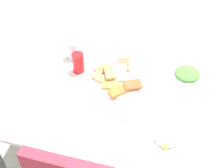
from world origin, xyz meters
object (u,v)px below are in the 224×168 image
at_px(pide_platter, 118,78).
at_px(soda_can, 78,63).
at_px(drinking_glass, 72,50).
at_px(paper_napkin, 111,122).
at_px(salad_plate_rice, 187,74).
at_px(dining_table, 108,104).
at_px(spoon, 110,124).
at_px(fork, 112,119).
at_px(salad_plate_greens, 167,136).

relative_size(pide_platter, soda_can, 2.72).
relative_size(drinking_glass, paper_napkin, 0.97).
xyz_separation_m(salad_plate_rice, paper_napkin, (0.33, 0.42, -0.01)).
relative_size(dining_table, salad_plate_rice, 5.79).
height_order(pide_platter, spoon, pide_platter).
relative_size(soda_can, paper_napkin, 1.02).
xyz_separation_m(pide_platter, paper_napkin, (-0.04, 0.30, -0.01)).
bearing_deg(dining_table, paper_napkin, 110.74).
bearing_deg(fork, salad_plate_rice, -137.43).
bearing_deg(drinking_glass, pide_platter, 160.28).
distance_m(soda_can, fork, 0.40).
bearing_deg(paper_napkin, dining_table, -69.26).
bearing_deg(dining_table, drinking_glass, -40.11).
bearing_deg(salad_plate_greens, salad_plate_rice, -96.74).
bearing_deg(dining_table, fork, 112.89).
relative_size(soda_can, fork, 0.72).
height_order(salad_plate_greens, soda_can, soda_can).
bearing_deg(fork, salad_plate_greens, 162.97).
distance_m(dining_table, salad_plate_greens, 0.41).
distance_m(paper_napkin, fork, 0.02).
bearing_deg(salad_plate_greens, drinking_glass, -34.92).
bearing_deg(pide_platter, salad_plate_rice, -161.36).
relative_size(pide_platter, salad_plate_rice, 1.59).
distance_m(salad_plate_rice, paper_napkin, 0.54).
xyz_separation_m(salad_plate_greens, drinking_glass, (0.62, -0.43, 0.04)).
height_order(paper_napkin, spoon, spoon).
bearing_deg(pide_platter, dining_table, 76.73).
bearing_deg(fork, drinking_glass, -56.84).
xyz_separation_m(dining_table, salad_plate_rice, (-0.40, -0.25, 0.10)).
relative_size(dining_table, pide_platter, 3.65).
relative_size(salad_plate_greens, salad_plate_rice, 1.06).
distance_m(salad_plate_rice, spoon, 0.55).
relative_size(pide_platter, spoon, 1.77).
distance_m(dining_table, soda_can, 0.28).
xyz_separation_m(pide_platter, salad_plate_rice, (-0.37, -0.12, 0.00)).
bearing_deg(spoon, fork, -103.09).
distance_m(dining_table, salad_plate_rice, 0.48).
bearing_deg(paper_napkin, salad_plate_greens, 174.84).
bearing_deg(soda_can, salad_plate_rice, -169.33).
relative_size(dining_table, spoon, 6.47).
relative_size(soda_can, drinking_glass, 1.05).
bearing_deg(salad_plate_greens, soda_can, -31.36).
distance_m(drinking_glass, paper_napkin, 0.54).
bearing_deg(fork, soda_can, -55.23).
bearing_deg(dining_table, salad_plate_rice, -147.99).
xyz_separation_m(salad_plate_greens, salad_plate_rice, (-0.05, -0.45, -0.00)).
height_order(salad_plate_greens, drinking_glass, drinking_glass).
distance_m(pide_platter, fork, 0.28).
bearing_deg(soda_can, fork, 132.97).
xyz_separation_m(dining_table, pide_platter, (-0.03, -0.12, 0.10)).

